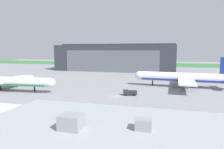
{
  "coord_description": "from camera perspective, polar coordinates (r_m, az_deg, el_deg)",
  "views": [
    {
      "loc": [
        15.64,
        -65.98,
        16.63
      ],
      "look_at": [
        -5.56,
        14.8,
        5.9
      ],
      "focal_mm": 31.29,
      "sensor_mm": 36.0,
      "label": 1
    }
  ],
  "objects": [
    {
      "name": "ground_plane",
      "position": [
        69.82,
        1.34,
        -6.46
      ],
      "size": [
        440.0,
        440.0,
        0.0
      ],
      "primitive_type": "plane",
      "color": "gray"
    },
    {
      "name": "grass_field_strip",
      "position": [
        223.46,
        10.66,
        2.94
      ],
      "size": [
        440.0,
        56.0,
        0.08
      ],
      "primitive_type": "cube",
      "color": "#357239",
      "rests_on": "ground_plane"
    },
    {
      "name": "maintenance_hangar",
      "position": [
        158.84,
        1.13,
        4.97
      ],
      "size": [
        91.86,
        34.21,
        21.16
      ],
      "color": "#2D333D",
      "rests_on": "ground_plane"
    },
    {
      "name": "airliner_near_right",
      "position": [
        89.71,
        -29.84,
        -1.76
      ],
      "size": [
        46.02,
        38.06,
        12.09
      ],
      "color": "white",
      "rests_on": "ground_plane"
    },
    {
      "name": "airliner_far_left",
      "position": [
        91.35,
        20.18,
        -0.86
      ],
      "size": [
        42.86,
        36.33,
        13.5
      ],
      "color": "white",
      "rests_on": "ground_plane"
    },
    {
      "name": "stair_truck",
      "position": [
        71.8,
        5.22,
        -5.22
      ],
      "size": [
        5.25,
        3.0,
        2.02
      ],
      "color": "#28282D",
      "rests_on": "ground_plane"
    }
  ]
}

